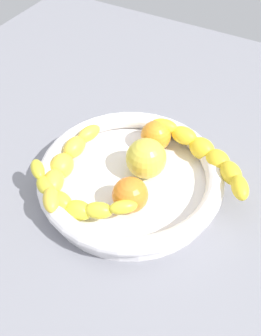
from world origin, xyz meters
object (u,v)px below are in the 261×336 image
Objects in this scene: orange_mid_left at (154,135)px; banana_draped_left at (72,199)px; banana_draped_right at (65,165)px; banana_arching_top at (206,154)px; fruit_bowl at (130,178)px; apple_yellow at (146,158)px; orange_front at (130,195)px.

banana_draped_left is at bearing -102.57° from orange_mid_left.
banana_arching_top is at bearing 33.64° from banana_draped_right.
banana_arching_top reaches higher than banana_draped_right.
fruit_bowl is at bearing 22.75° from banana_draped_right.
banana_draped_right is at bearing -148.49° from apple_yellow.
orange_front is at bearing 33.70° from banana_draped_left.
orange_front is 1.04× the size of orange_mid_left.
orange_front is 7.96cm from apple_yellow.
apple_yellow is at bearing 64.16° from banana_draped_left.
orange_mid_left is at bearing 54.50° from banana_draped_right.
banana_draped_left reaches higher than banana_draped_right.
apple_yellow is at bearing -143.57° from banana_arching_top.
fruit_bowl is at bearing 118.64° from orange_front.
fruit_bowl is 1.51× the size of banana_draped_left.
banana_arching_top is at bearing 63.10° from orange_front.
apple_yellow is (-8.42, -6.22, 0.35)cm from banana_arching_top.
orange_mid_left is at bearing 77.43° from banana_draped_left.
banana_arching_top is (20.12, 13.39, 0.61)cm from banana_draped_right.
banana_draped_left is 3.77× the size of orange_mid_left.
banana_draped_right is 3.66× the size of orange_front.
orange_front reaches higher than banana_arching_top.
banana_draped_right is 24.17cm from banana_arching_top.
orange_front is 0.83× the size of apple_yellow.
fruit_bowl is 1.46× the size of banana_arching_top.
orange_mid_left is (4.33, 19.42, 0.11)cm from banana_draped_left.
banana_draped_left is 3.62× the size of orange_front.
apple_yellow reaches higher than orange_front.
banana_draped_right is 13.02cm from orange_front.
banana_draped_right is at bearing -125.50° from orange_mid_left.
fruit_bowl is 4.55× the size of apple_yellow.
fruit_bowl is 13.62cm from banana_arching_top.
banana_draped_left reaches higher than fruit_bowl.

